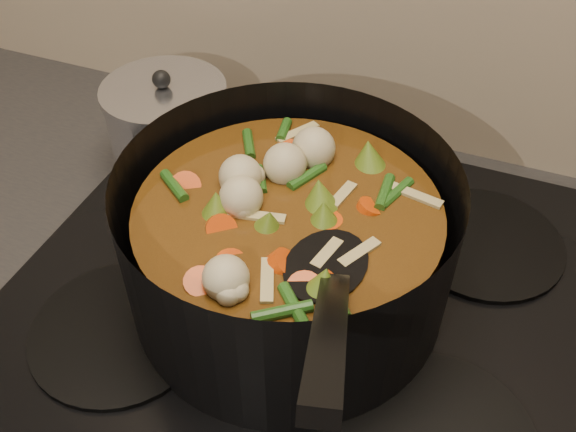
% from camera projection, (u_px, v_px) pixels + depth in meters
% --- Properties ---
extents(stovetop, '(0.62, 0.54, 0.03)m').
position_uv_depth(stovetop, '(313.00, 290.00, 0.70)').
color(stovetop, black).
rests_on(stovetop, counter).
extents(stockpot, '(0.34, 0.43, 0.24)m').
position_uv_depth(stockpot, '(288.00, 245.00, 0.63)').
color(stockpot, black).
rests_on(stockpot, stovetop).
extents(saucepan, '(0.16, 0.16, 0.13)m').
position_uv_depth(saucepan, '(168.00, 123.00, 0.82)').
color(saucepan, silver).
rests_on(saucepan, stovetop).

